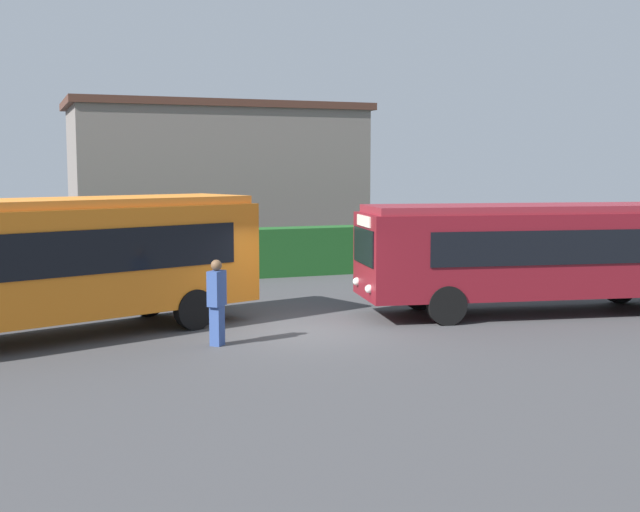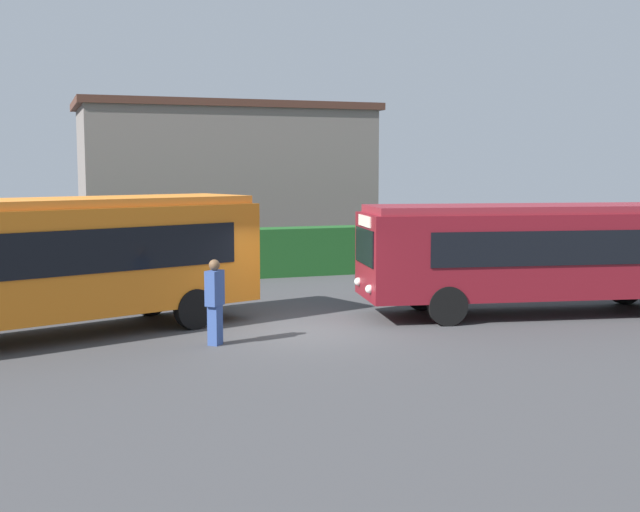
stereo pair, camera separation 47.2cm
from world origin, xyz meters
TOP-DOWN VIEW (x-y plane):
  - ground_plane at (0.00, 0.00)m, footprint 99.48×99.48m
  - bus_orange at (-5.71, 1.31)m, footprint 10.27×5.72m
  - bus_maroon at (6.86, 0.15)m, footprint 10.13×4.17m
  - person_center at (-2.29, -0.73)m, footprint 0.49×0.50m
  - hedge_row at (0.00, 10.01)m, footprint 61.74×1.16m
  - depot_building at (1.92, 16.46)m, footprint 12.52×5.64m

SIDE VIEW (x-z plane):
  - ground_plane at x=0.00m, z-range 0.00..0.00m
  - hedge_row at x=0.00m, z-range 0.00..1.75m
  - person_center at x=-2.29m, z-range 0.06..1.98m
  - bus_maroon at x=6.86m, z-range 0.24..3.20m
  - bus_orange at x=-5.71m, z-range 0.24..3.48m
  - depot_building at x=1.92m, z-range 0.01..6.67m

